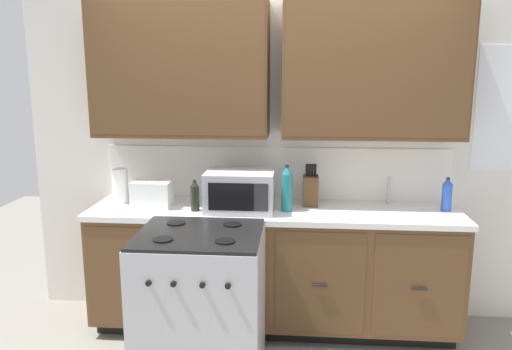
{
  "coord_description": "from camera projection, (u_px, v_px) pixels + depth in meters",
  "views": [
    {
      "loc": [
        0.16,
        -3.21,
        1.9
      ],
      "look_at": [
        -0.13,
        0.27,
        1.17
      ],
      "focal_mm": 35.61,
      "sensor_mm": 36.0,
      "label": 1
    }
  ],
  "objects": [
    {
      "name": "toaster",
      "position": [
        152.0,
        194.0,
        3.67
      ],
      "size": [
        0.28,
        0.18,
        0.19
      ],
      "color": "white",
      "rests_on": "counter_run"
    },
    {
      "name": "wall_unit",
      "position": [
        276.0,
        104.0,
        3.69
      ],
      "size": [
        3.82,
        0.4,
        2.51
      ],
      "color": "white",
      "rests_on": "ground_plane"
    },
    {
      "name": "ground_plane",
      "position": [
        271.0,
        348.0,
        3.54
      ],
      "size": [
        8.0,
        8.0,
        0.0
      ],
      "primitive_type": "plane",
      "color": "gray"
    },
    {
      "name": "microwave",
      "position": [
        240.0,
        191.0,
        3.58
      ],
      "size": [
        0.48,
        0.37,
        0.28
      ],
      "color": "#B7B7BC",
      "rests_on": "counter_run"
    },
    {
      "name": "stove_range",
      "position": [
        201.0,
        305.0,
        3.15
      ],
      "size": [
        0.76,
        0.68,
        0.95
      ],
      "color": "#B7B7BC",
      "rests_on": "ground_plane"
    },
    {
      "name": "knife_block",
      "position": [
        311.0,
        190.0,
        3.71
      ],
      "size": [
        0.11,
        0.14,
        0.31
      ],
      "color": "#52361E",
      "rests_on": "counter_run"
    },
    {
      "name": "counter_run",
      "position": [
        274.0,
        267.0,
        3.73
      ],
      "size": [
        2.65,
        0.64,
        0.92
      ],
      "color": "black",
      "rests_on": "ground_plane"
    },
    {
      "name": "bottle_blue",
      "position": [
        447.0,
        194.0,
        3.57
      ],
      "size": [
        0.07,
        0.07,
        0.24
      ],
      "color": "blue",
      "rests_on": "counter_run"
    },
    {
      "name": "bottle_dark",
      "position": [
        195.0,
        196.0,
        3.56
      ],
      "size": [
        0.06,
        0.06,
        0.22
      ],
      "color": "black",
      "rests_on": "counter_run"
    },
    {
      "name": "paper_towel_roll",
      "position": [
        120.0,
        186.0,
        3.78
      ],
      "size": [
        0.12,
        0.12,
        0.26
      ],
      "primitive_type": "cylinder",
      "color": "white",
      "rests_on": "counter_run"
    },
    {
      "name": "bottle_teal",
      "position": [
        287.0,
        189.0,
        3.55
      ],
      "size": [
        0.08,
        0.08,
        0.33
      ],
      "color": "#1E707A",
      "rests_on": "counter_run"
    },
    {
      "name": "sink_faucet",
      "position": [
        389.0,
        190.0,
        3.76
      ],
      "size": [
        0.02,
        0.02,
        0.2
      ],
      "primitive_type": "cylinder",
      "color": "#B2B5BA",
      "rests_on": "counter_run"
    }
  ]
}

